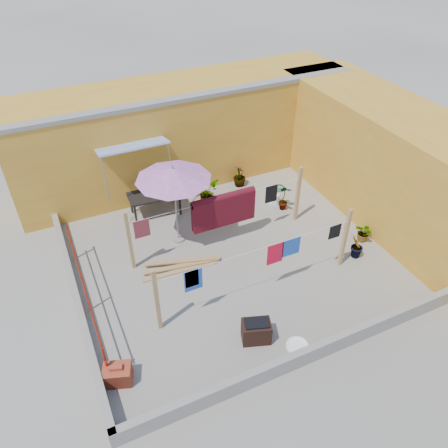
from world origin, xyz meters
The scene contains 21 objects.
ground centered at (0.00, 0.00, 0.00)m, with size 80.00×80.00×0.00m, color #9E998E.
wall_back centered at (0.50, 4.69, 1.61)m, with size 11.00×3.27×3.21m.
wall_right centered at (5.20, 0.00, 1.60)m, with size 2.40×9.00×3.20m, color gold.
parapet_front centered at (0.00, -3.58, 0.22)m, with size 8.30×0.16×0.44m, color gray.
parapet_left centered at (-4.08, 0.00, 0.22)m, with size 0.16×7.30×0.44m, color gray.
red_railing centered at (-3.85, -0.20, 0.72)m, with size 0.05×4.20×1.10m.
clothesline_rig centered at (0.09, 0.55, 1.04)m, with size 5.09×2.35×1.80m.
patio_umbrella centered at (-1.03, 1.38, 2.16)m, with size 2.26×2.26×2.41m.
outdoor_table centered at (-1.21, 2.85, 0.66)m, with size 1.60×0.87×0.73m.
brick_stack centered at (-3.70, -2.35, 0.21)m, with size 0.66×0.57×0.49m.
lumber_pile centered at (-1.37, 0.25, 0.07)m, with size 2.14×0.74×0.13m.
brazier centered at (-0.68, -2.61, 0.28)m, with size 0.73×0.60×0.57m.
white_basin centered at (0.04, -3.20, 0.05)m, with size 0.51×0.51×0.09m.
water_jug_a centered at (2.40, 1.78, 0.17)m, with size 0.24×0.24×0.37m.
water_jug_b centered at (2.31, 1.82, 0.17)m, with size 0.24×0.24×0.38m.
green_hose centered at (2.91, 2.47, 0.03)m, with size 0.46×0.46×0.07m.
plant_back_a centered at (0.41, 2.68, 0.40)m, with size 0.73×0.63×0.81m, color #195618.
plant_back_b centered at (1.81, 3.20, 0.37)m, with size 0.41×0.41×0.74m, color #195618.
plant_right_a centered at (2.44, 1.41, 0.45)m, with size 0.47×0.32×0.90m, color #195618.
plant_right_b centered at (3.05, -1.35, 0.37)m, with size 0.40×0.33×0.73m, color #195618.
plant_right_c centered at (3.70, -0.88, 0.28)m, with size 0.50×0.44×0.56m, color #195618.
Camera 1 is at (-3.90, -7.85, 7.99)m, focal length 35.00 mm.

